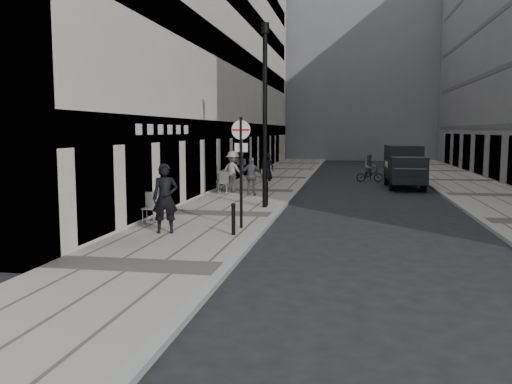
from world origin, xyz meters
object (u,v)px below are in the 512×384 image
at_px(lamppost, 265,106).
at_px(cyclist, 370,171).
at_px(sign_post, 241,157).
at_px(walking_man, 165,198).
at_px(panel_van, 404,164).

distance_m(lamppost, cyclist, 13.73).
bearing_deg(sign_post, walking_man, -146.15).
distance_m(walking_man, cyclist, 19.37).
distance_m(sign_post, panel_van, 15.34).
distance_m(lamppost, panel_van, 11.59).
height_order(walking_man, panel_van, panel_van).
distance_m(panel_van, cyclist, 3.59).
height_order(sign_post, lamppost, lamppost).
bearing_deg(lamppost, sign_post, -90.00).
bearing_deg(lamppost, cyclist, 70.83).
height_order(lamppost, panel_van, lamppost).
xyz_separation_m(walking_man, lamppost, (2.00, 5.70, 2.85)).
distance_m(sign_post, lamppost, 4.87).
height_order(lamppost, cyclist, lamppost).
bearing_deg(walking_man, lamppost, 53.99).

